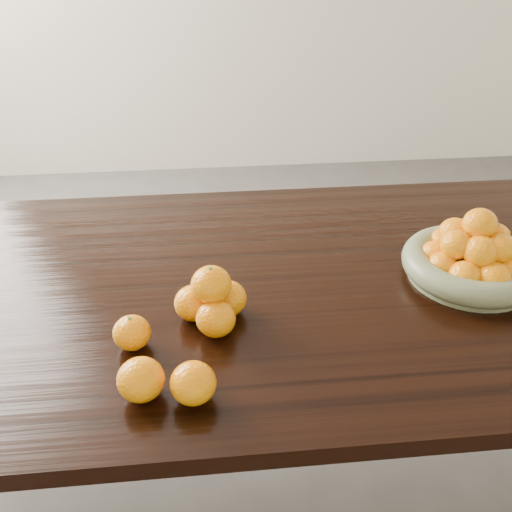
{
  "coord_description": "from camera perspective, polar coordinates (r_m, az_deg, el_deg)",
  "views": [
    {
      "loc": [
        -0.1,
        -1.11,
        1.5
      ],
      "look_at": [
        0.01,
        -0.02,
        0.83
      ],
      "focal_mm": 40.0,
      "sensor_mm": 36.0,
      "label": 1
    }
  ],
  "objects": [
    {
      "name": "orange_pyramid",
      "position": [
        1.19,
        -4.42,
        -4.48
      ],
      "size": [
        0.16,
        0.15,
        0.13
      ],
      "rotation": [
        0.0,
        0.0,
        0.13
      ],
      "color": "#FB9607",
      "rests_on": "dining_table"
    },
    {
      "name": "loose_orange_0",
      "position": [
        1.16,
        -12.3,
        -7.51
      ],
      "size": [
        0.08,
        0.08,
        0.07
      ],
      "primitive_type": "ellipsoid",
      "color": "#FB9607",
      "rests_on": "dining_table"
    },
    {
      "name": "loose_orange_2",
      "position": [
        1.03,
        -6.3,
        -12.52
      ],
      "size": [
        0.08,
        0.08,
        0.08
      ],
      "primitive_type": "ellipsoid",
      "color": "#FB9607",
      "rests_on": "dining_table"
    },
    {
      "name": "ground",
      "position": [
        1.87,
        -0.54,
        -21.9
      ],
      "size": [
        5.0,
        5.0,
        0.0
      ],
      "primitive_type": "plane",
      "color": "#4D4C49",
      "rests_on": "ground"
    },
    {
      "name": "fruit_bowl",
      "position": [
        1.43,
        20.86,
        -0.25
      ],
      "size": [
        0.32,
        0.32,
        0.18
      ],
      "rotation": [
        0.0,
        0.0,
        -0.3
      ],
      "color": "gray",
      "rests_on": "dining_table"
    },
    {
      "name": "loose_orange_1",
      "position": [
        1.05,
        -11.44,
        -12.01
      ],
      "size": [
        0.09,
        0.09,
        0.08
      ],
      "primitive_type": "ellipsoid",
      "color": "#FB9607",
      "rests_on": "dining_table"
    },
    {
      "name": "dining_table",
      "position": [
        1.4,
        -0.68,
        -5.54
      ],
      "size": [
        2.0,
        1.0,
        0.75
      ],
      "color": "black",
      "rests_on": "ground"
    }
  ]
}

